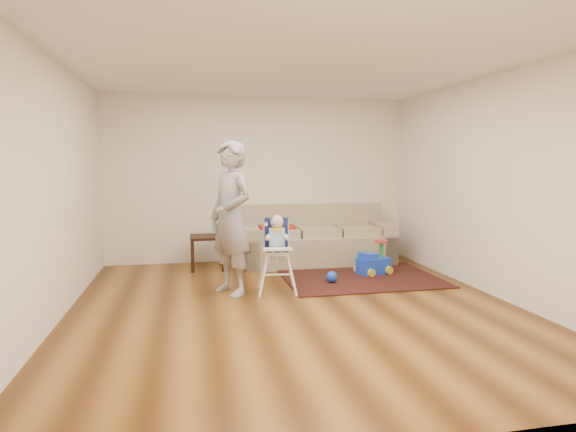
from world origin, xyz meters
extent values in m
plane|color=#472508|center=(0.00, 0.00, 0.00)|extent=(5.50, 5.50, 0.00)
cube|color=white|center=(0.00, 2.75, 1.35)|extent=(5.00, 0.04, 2.70)
cube|color=white|center=(-2.50, 0.00, 1.35)|extent=(0.04, 5.50, 2.70)
cube|color=white|center=(2.50, 0.00, 1.35)|extent=(0.04, 5.50, 2.70)
cube|color=white|center=(0.00, 0.00, 2.70)|extent=(5.00, 5.50, 0.04)
cube|color=#B42719|center=(0.21, 2.24, 0.62)|extent=(0.56, 0.36, 0.04)
cube|color=black|center=(1.21, 1.15, 0.01)|extent=(2.16, 1.63, 0.02)
sphere|color=blue|center=(0.72, 0.94, 0.09)|extent=(0.15, 0.15, 0.15)
cylinder|color=blue|center=(-0.14, 0.59, 0.88)|extent=(0.03, 0.12, 0.01)
imported|color=#959598|center=(-0.66, 0.72, 0.95)|extent=(0.75, 0.83, 1.90)
camera|label=1|loc=(-1.16, -5.19, 1.63)|focal=30.00mm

